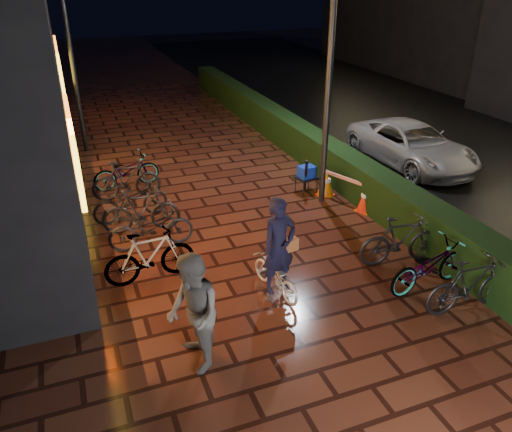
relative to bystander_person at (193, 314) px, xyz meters
name	(u,v)px	position (x,y,z in m)	size (l,w,h in m)	color
ground	(304,300)	(2.23, 0.87, -0.94)	(80.00, 80.00, 0.00)	#381911
asphalt_road	(487,154)	(11.23, 5.87, -0.94)	(11.00, 60.00, 0.01)	black
hedge	(288,132)	(5.53, 8.87, -0.44)	(0.70, 20.00, 1.00)	black
bystander_person	(193,314)	(0.00, 0.00, 0.00)	(0.92, 0.72, 1.89)	#4E4E50
van	(411,145)	(8.29, 6.00, -0.32)	(2.04, 4.43, 1.23)	#A5A5AA
lamp_post_hedge	(329,76)	(4.55, 4.60, 2.22)	(0.55, 0.19, 5.75)	black
lamp_post_sf	(72,61)	(-0.83, 10.87, 1.91)	(0.50, 0.18, 5.20)	black
cyclist	(277,260)	(1.86, 1.25, -0.22)	(0.76, 1.42, 1.94)	silver
traffic_barrier	(345,190)	(5.04, 4.27, -0.60)	(0.97, 1.70, 0.70)	red
cart_assembly	(307,173)	(4.41, 5.23, -0.41)	(0.63, 0.66, 1.05)	black
parked_bikes_storefront	(136,204)	(-0.07, 5.04, -0.45)	(2.05, 5.50, 1.04)	black
parked_bikes_hedge	(431,263)	(4.63, 0.46, -0.44)	(2.02, 2.42, 1.04)	black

